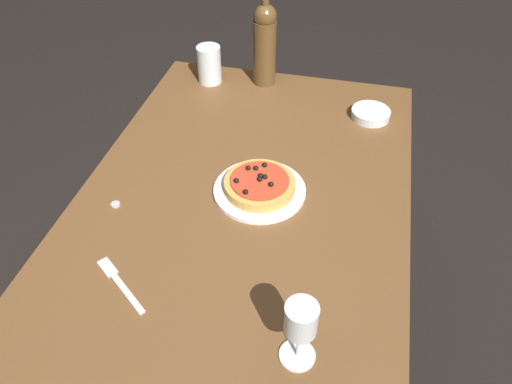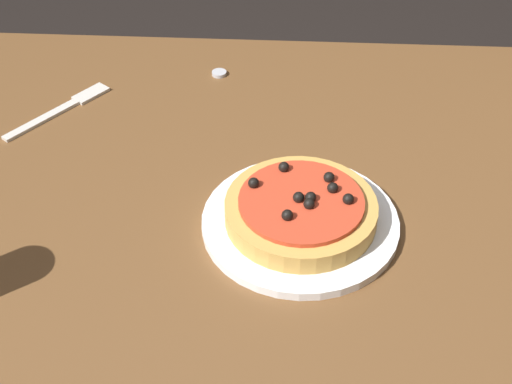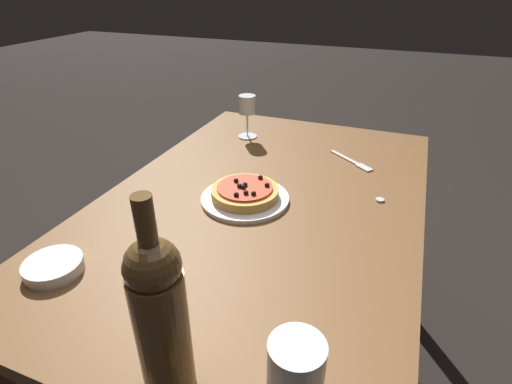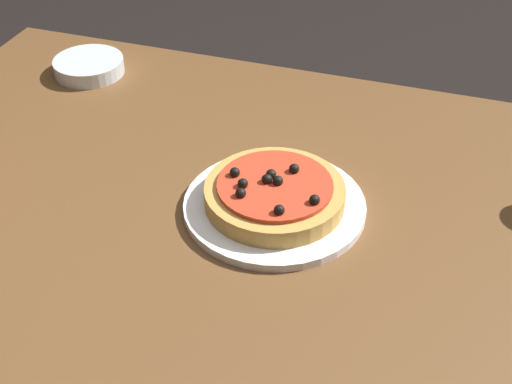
{
  "view_description": "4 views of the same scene",
  "coord_description": "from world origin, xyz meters",
  "px_view_note": "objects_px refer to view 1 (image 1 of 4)",
  "views": [
    {
      "loc": [
        0.93,
        0.26,
        1.62
      ],
      "look_at": [
        0.02,
        0.04,
        0.77
      ],
      "focal_mm": 35.0,
      "sensor_mm": 36.0,
      "label": 1
    },
    {
      "loc": [
        -0.02,
        0.69,
        1.34
      ],
      "look_at": [
        0.02,
        0.05,
        0.78
      ],
      "focal_mm": 50.0,
      "sensor_mm": 36.0,
      "label": 2
    },
    {
      "loc": [
        -0.92,
        -0.34,
        1.29
      ],
      "look_at": [
        -0.05,
        0.0,
        0.76
      ],
      "focal_mm": 28.0,
      "sensor_mm": 36.0,
      "label": 3
    },
    {
      "loc": [
        0.18,
        -0.68,
        1.33
      ],
      "look_at": [
        -0.06,
        0.03,
        0.75
      ],
      "focal_mm": 50.0,
      "sensor_mm": 36.0,
      "label": 4
    }
  ],
  "objects_px": {
    "pizza": "(260,184)",
    "bottle_cap": "(116,204)",
    "wine_glass": "(301,323)",
    "side_bowl": "(371,114)",
    "fork": "(118,281)",
    "wine_bottle": "(265,43)",
    "dinner_plate": "(260,190)",
    "dining_table": "(243,221)",
    "water_cup": "(209,64)"
  },
  "relations": [
    {
      "from": "pizza",
      "to": "bottle_cap",
      "type": "relative_size",
      "value": 7.87
    },
    {
      "from": "wine_glass",
      "to": "side_bowl",
      "type": "height_order",
      "value": "wine_glass"
    },
    {
      "from": "wine_glass",
      "to": "fork",
      "type": "relative_size",
      "value": 1.0
    },
    {
      "from": "wine_bottle",
      "to": "dinner_plate",
      "type": "bearing_deg",
      "value": 11.31
    },
    {
      "from": "dinner_plate",
      "to": "pizza",
      "type": "relative_size",
      "value": 1.31
    },
    {
      "from": "dining_table",
      "to": "wine_glass",
      "type": "xyz_separation_m",
      "value": [
        0.42,
        0.22,
        0.2
      ]
    },
    {
      "from": "dining_table",
      "to": "pizza",
      "type": "xyz_separation_m",
      "value": [
        -0.03,
        0.04,
        0.12
      ]
    },
    {
      "from": "dinner_plate",
      "to": "water_cup",
      "type": "bearing_deg",
      "value": -150.38
    },
    {
      "from": "dinner_plate",
      "to": "fork",
      "type": "distance_m",
      "value": 0.44
    },
    {
      "from": "fork",
      "to": "dinner_plate",
      "type": "bearing_deg",
      "value": -86.06
    },
    {
      "from": "bottle_cap",
      "to": "wine_bottle",
      "type": "bearing_deg",
      "value": 161.17
    },
    {
      "from": "water_cup",
      "to": "side_bowl",
      "type": "height_order",
      "value": "water_cup"
    },
    {
      "from": "wine_bottle",
      "to": "side_bowl",
      "type": "xyz_separation_m",
      "value": [
        0.14,
        0.38,
        -0.13
      ]
    },
    {
      "from": "pizza",
      "to": "bottle_cap",
      "type": "xyz_separation_m",
      "value": [
        0.14,
        -0.35,
        -0.02
      ]
    },
    {
      "from": "dining_table",
      "to": "water_cup",
      "type": "xyz_separation_m",
      "value": [
        -0.56,
        -0.26,
        0.15
      ]
    },
    {
      "from": "pizza",
      "to": "water_cup",
      "type": "xyz_separation_m",
      "value": [
        -0.53,
        -0.3,
        0.04
      ]
    },
    {
      "from": "dinner_plate",
      "to": "water_cup",
      "type": "distance_m",
      "value": 0.61
    },
    {
      "from": "bottle_cap",
      "to": "pizza",
      "type": "bearing_deg",
      "value": 111.09
    },
    {
      "from": "fork",
      "to": "bottle_cap",
      "type": "relative_size",
      "value": 6.75
    },
    {
      "from": "wine_glass",
      "to": "water_cup",
      "type": "relative_size",
      "value": 1.26
    },
    {
      "from": "dining_table",
      "to": "water_cup",
      "type": "distance_m",
      "value": 0.64
    },
    {
      "from": "pizza",
      "to": "water_cup",
      "type": "distance_m",
      "value": 0.61
    },
    {
      "from": "wine_glass",
      "to": "wine_bottle",
      "type": "bearing_deg",
      "value": -163.95
    },
    {
      "from": "dining_table",
      "to": "wine_bottle",
      "type": "xyz_separation_m",
      "value": [
        -0.6,
        -0.07,
        0.24
      ]
    },
    {
      "from": "pizza",
      "to": "side_bowl",
      "type": "xyz_separation_m",
      "value": [
        -0.43,
        0.27,
        -0.01
      ]
    },
    {
      "from": "dining_table",
      "to": "pizza",
      "type": "distance_m",
      "value": 0.13
    },
    {
      "from": "side_bowl",
      "to": "dinner_plate",
      "type": "bearing_deg",
      "value": -31.8
    },
    {
      "from": "water_cup",
      "to": "bottle_cap",
      "type": "bearing_deg",
      "value": -4.54
    },
    {
      "from": "side_bowl",
      "to": "bottle_cap",
      "type": "height_order",
      "value": "side_bowl"
    },
    {
      "from": "dining_table",
      "to": "pizza",
      "type": "bearing_deg",
      "value": 130.43
    },
    {
      "from": "fork",
      "to": "wine_glass",
      "type": "bearing_deg",
      "value": -154.27
    },
    {
      "from": "dinner_plate",
      "to": "side_bowl",
      "type": "height_order",
      "value": "side_bowl"
    },
    {
      "from": "wine_glass",
      "to": "dinner_plate",
      "type": "bearing_deg",
      "value": -158.28
    },
    {
      "from": "dinner_plate",
      "to": "bottle_cap",
      "type": "xyz_separation_m",
      "value": [
        0.14,
        -0.35,
        -0.0
      ]
    },
    {
      "from": "wine_bottle",
      "to": "water_cup",
      "type": "height_order",
      "value": "wine_bottle"
    },
    {
      "from": "pizza",
      "to": "bottle_cap",
      "type": "distance_m",
      "value": 0.38
    },
    {
      "from": "fork",
      "to": "bottle_cap",
      "type": "xyz_separation_m",
      "value": [
        -0.23,
        -0.11,
        0.0
      ]
    },
    {
      "from": "water_cup",
      "to": "fork",
      "type": "bearing_deg",
      "value": 3.88
    },
    {
      "from": "wine_bottle",
      "to": "pizza",
      "type": "bearing_deg",
      "value": 11.29
    },
    {
      "from": "wine_glass",
      "to": "wine_bottle",
      "type": "distance_m",
      "value": 1.06
    },
    {
      "from": "pizza",
      "to": "wine_bottle",
      "type": "xyz_separation_m",
      "value": [
        -0.57,
        -0.11,
        0.12
      ]
    },
    {
      "from": "pizza",
      "to": "wine_glass",
      "type": "distance_m",
      "value": 0.49
    },
    {
      "from": "fork",
      "to": "dining_table",
      "type": "bearing_deg",
      "value": -83.9
    },
    {
      "from": "dinner_plate",
      "to": "bottle_cap",
      "type": "relative_size",
      "value": 10.29
    },
    {
      "from": "pizza",
      "to": "wine_glass",
      "type": "bearing_deg",
      "value": 21.74
    },
    {
      "from": "side_bowl",
      "to": "fork",
      "type": "xyz_separation_m",
      "value": [
        0.79,
        -0.51,
        -0.01
      ]
    },
    {
      "from": "wine_bottle",
      "to": "water_cup",
      "type": "xyz_separation_m",
      "value": [
        0.04,
        -0.19,
        -0.08
      ]
    },
    {
      "from": "side_bowl",
      "to": "dining_table",
      "type": "bearing_deg",
      "value": -33.45
    },
    {
      "from": "dining_table",
      "to": "bottle_cap",
      "type": "bearing_deg",
      "value": -71.86
    },
    {
      "from": "dining_table",
      "to": "wine_bottle",
      "type": "bearing_deg",
      "value": -172.97
    }
  ]
}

